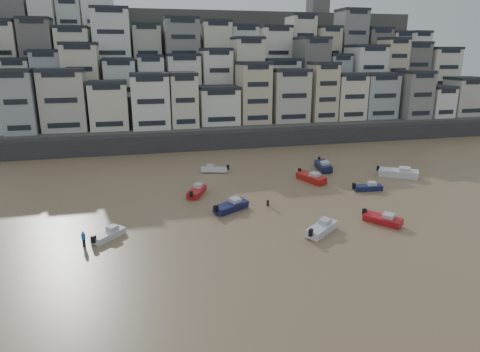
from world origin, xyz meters
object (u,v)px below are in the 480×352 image
object	(u,v)px
boat_j	(109,233)
person_blue	(84,239)
boat_e	(311,176)
boat_i	(323,165)
boat_b	(383,218)
person_pink	(268,199)
boat_f	(197,190)
boat_c	(231,205)
boat_h	(214,168)
boat_a	(322,227)
boat_d	(368,186)
boat_g	(398,172)

from	to	relation	value
boat_j	person_blue	world-z (taller)	person_blue
boat_j	boat_e	bearing A→B (deg)	-20.74
boat_e	boat_i	bearing A→B (deg)	123.22
boat_b	person_pink	distance (m)	14.65
boat_f	boat_j	distance (m)	17.05
boat_c	person_pink	bearing A→B (deg)	-24.04
boat_i	boat_h	bearing A→B (deg)	-88.72
boat_b	person_pink	world-z (taller)	person_pink
boat_e	boat_f	bearing A→B (deg)	-101.45
boat_f	boat_a	bearing A→B (deg)	-119.28
boat_a	boat_h	world-z (taller)	boat_a
boat_d	boat_j	distance (m)	37.37
boat_f	boat_i	distance (m)	24.82
boat_g	boat_e	bearing A→B (deg)	-150.85
boat_c	boat_d	bearing A→B (deg)	-22.35
boat_c	person_pink	size ratio (longest dim) A/B	3.13
boat_i	boat_e	bearing A→B (deg)	-28.33
boat_c	boat_j	world-z (taller)	boat_c
boat_a	person_pink	bearing A→B (deg)	68.78
boat_d	boat_g	world-z (taller)	boat_g
boat_b	boat_d	size ratio (longest dim) A/B	1.07
boat_h	person_blue	world-z (taller)	person_blue
boat_e	boat_b	bearing A→B (deg)	-13.96
boat_f	boat_j	xyz separation A→B (m)	(-11.54, -12.55, -0.12)
boat_j	boat_h	bearing A→B (deg)	8.83
boat_f	boat_h	distance (m)	12.20
boat_g	boat_f	bearing A→B (deg)	-144.49
boat_c	boat_f	bearing A→B (deg)	83.13
boat_d	person_pink	world-z (taller)	person_pink
boat_i	boat_j	world-z (taller)	boat_i
boat_d	boat_f	xyz separation A→B (m)	(-24.84, 4.02, 0.09)
boat_h	person_pink	bearing A→B (deg)	118.43
boat_j	person_pink	xyz separation A→B (m)	(20.06, 5.81, 0.27)
boat_f	person_blue	distance (m)	19.82
boat_e	boat_i	xyz separation A→B (m)	(4.86, 6.13, 0.04)
boat_d	boat_j	size ratio (longest dim) A/B	1.04
boat_j	person_blue	size ratio (longest dim) A/B	2.54
boat_g	person_blue	distance (m)	49.60
boat_b	boat_c	world-z (taller)	boat_c
person_blue	person_pink	size ratio (longest dim) A/B	1.00
boat_h	person_blue	xyz separation A→B (m)	(-18.63, -25.34, 0.20)
boat_i	boat_j	size ratio (longest dim) A/B	1.42
boat_a	boat_b	distance (m)	8.25
boat_h	boat_e	bearing A→B (deg)	163.21
boat_c	boat_a	bearing A→B (deg)	-79.84
boat_i	boat_c	bearing A→B (deg)	-41.63
boat_d	boat_j	bearing A→B (deg)	-159.81
person_pink	boat_a	bearing A→B (deg)	-72.54
boat_d	person_blue	bearing A→B (deg)	-158.50
boat_a	boat_h	xyz separation A→B (m)	(-7.03, 28.09, -0.07)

